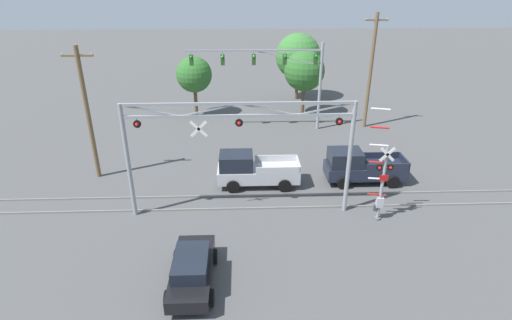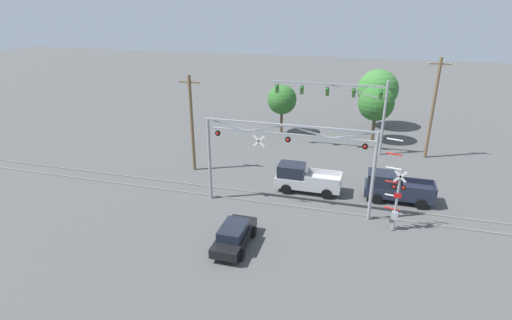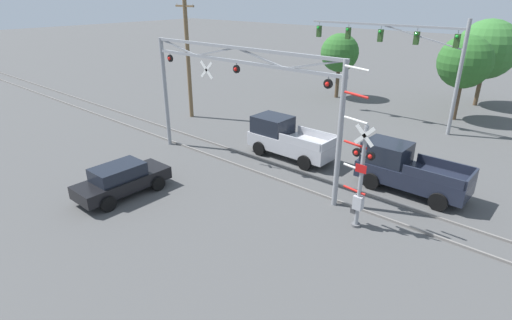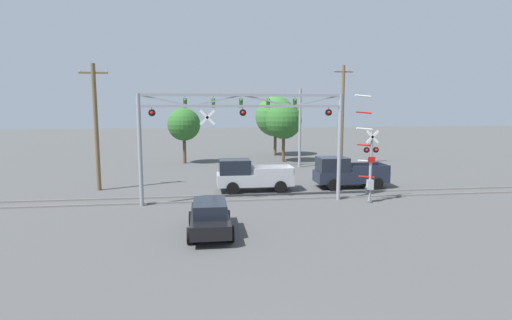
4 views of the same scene
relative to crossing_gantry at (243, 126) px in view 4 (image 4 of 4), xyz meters
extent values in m
cube|color=gray|center=(0.02, 0.28, -4.36)|extent=(80.00, 0.08, 0.10)
cube|color=gray|center=(0.02, 1.72, -4.36)|extent=(80.00, 0.08, 0.10)
cylinder|color=gray|center=(-5.70, 0.00, -1.29)|extent=(0.23, 0.23, 6.23)
cylinder|color=gray|center=(5.73, 0.00, -1.29)|extent=(0.23, 0.23, 6.23)
cube|color=gray|center=(0.02, 0.00, 1.13)|extent=(11.65, 0.14, 0.14)
cube|color=gray|center=(0.02, 0.00, 1.75)|extent=(11.65, 0.14, 0.14)
cube|color=gray|center=(-4.27, 0.00, 1.44)|extent=(2.87, 0.08, 0.70)
cube|color=gray|center=(-1.41, 0.00, 1.44)|extent=(2.87, 0.08, 0.70)
cube|color=gray|center=(1.44, 0.00, 1.44)|extent=(2.87, 0.08, 0.70)
cube|color=gray|center=(4.30, 0.00, 1.44)|extent=(2.87, 0.08, 0.70)
cylinder|color=black|center=(-4.99, 0.00, 0.77)|extent=(0.38, 0.10, 0.38)
sphere|color=red|center=(-4.99, -0.07, 0.77)|extent=(0.18, 0.18, 0.18)
cylinder|color=gray|center=(-4.99, 0.00, 1.01)|extent=(0.04, 0.04, 0.10)
cylinder|color=black|center=(0.02, 0.00, 0.77)|extent=(0.38, 0.10, 0.38)
sphere|color=red|center=(0.02, -0.07, 0.77)|extent=(0.18, 0.18, 0.18)
cylinder|color=gray|center=(0.02, 0.00, 1.01)|extent=(0.04, 0.04, 0.10)
cylinder|color=black|center=(5.02, 0.00, 0.77)|extent=(0.38, 0.10, 0.38)
sphere|color=red|center=(5.02, -0.07, 0.77)|extent=(0.18, 0.18, 0.18)
cylinder|color=gray|center=(5.02, 0.00, 1.01)|extent=(0.04, 0.04, 0.10)
cube|color=white|center=(-1.98, -0.10, 0.51)|extent=(0.88, 0.03, 0.88)
cube|color=white|center=(-1.98, -0.10, 0.51)|extent=(0.88, 0.03, 0.88)
cylinder|color=black|center=(-1.98, -0.12, 0.51)|extent=(0.04, 0.04, 0.02)
cylinder|color=gray|center=(7.28, -0.95, -2.33)|extent=(0.16, 0.16, 4.16)
cylinder|color=#59595B|center=(7.28, -0.95, -4.36)|extent=(0.35, 0.35, 0.10)
cube|color=white|center=(7.28, -1.06, -0.60)|extent=(0.78, 0.03, 0.78)
cube|color=white|center=(7.28, -1.06, -0.60)|extent=(0.78, 0.03, 0.78)
cylinder|color=black|center=(7.28, -1.09, -0.60)|extent=(0.04, 0.04, 0.02)
cylinder|color=black|center=(7.00, -0.95, -1.35)|extent=(0.32, 0.09, 0.32)
sphere|color=red|center=(7.00, -1.01, -1.35)|extent=(0.16, 0.16, 0.16)
cylinder|color=black|center=(7.56, -0.95, -1.35)|extent=(0.32, 0.09, 0.32)
sphere|color=red|center=(7.56, -1.01, -1.35)|extent=(0.16, 0.16, 0.16)
cube|color=gray|center=(7.28, -0.95, -1.35)|extent=(0.64, 0.06, 0.06)
cube|color=red|center=(7.28, -1.05, -1.90)|extent=(0.44, 0.02, 0.32)
cube|color=#B2B2B7|center=(7.28, -0.95, -3.36)|extent=(0.36, 0.28, 0.56)
cylinder|color=red|center=(7.06, -0.95, -2.90)|extent=(0.93, 0.09, 0.17)
cylinder|color=white|center=(6.98, -0.95, -1.98)|extent=(0.93, 0.09, 0.17)
cylinder|color=red|center=(6.91, -0.95, -1.06)|extent=(0.93, 0.09, 0.17)
cylinder|color=white|center=(6.83, -0.95, -0.14)|extent=(0.93, 0.09, 0.17)
cylinder|color=red|center=(6.75, -0.95, 0.78)|extent=(0.93, 0.09, 0.17)
cylinder|color=white|center=(6.67, -0.95, 1.70)|extent=(0.93, 0.09, 0.17)
cube|color=#3F3F42|center=(7.13, -0.95, -3.71)|extent=(0.24, 0.12, 0.36)
cylinder|color=gray|center=(6.53, 12.93, -0.85)|extent=(0.24, 0.24, 7.12)
cube|color=gray|center=(1.16, 12.93, 2.11)|extent=(10.73, 0.14, 0.14)
cube|color=gray|center=(3.85, 12.93, 1.51)|extent=(5.38, 0.08, 1.28)
cylinder|color=gray|center=(-3.70, 12.93, 1.96)|extent=(0.04, 0.04, 0.30)
cube|color=#28471E|center=(-3.70, 12.93, 1.41)|extent=(0.30, 0.26, 0.81)
sphere|color=green|center=(-3.70, 12.76, 1.68)|extent=(0.18, 0.18, 0.18)
cylinder|color=gray|center=(-1.27, 12.93, 1.96)|extent=(0.04, 0.04, 0.30)
cube|color=#28471E|center=(-1.27, 12.93, 1.41)|extent=(0.30, 0.26, 0.81)
sphere|color=green|center=(-1.27, 12.76, 1.68)|extent=(0.18, 0.18, 0.18)
cylinder|color=gray|center=(1.16, 12.93, 1.96)|extent=(0.04, 0.04, 0.30)
cube|color=#28471E|center=(1.16, 12.93, 1.41)|extent=(0.30, 0.26, 0.81)
sphere|color=green|center=(1.16, 12.76, 1.68)|extent=(0.18, 0.18, 0.18)
cylinder|color=gray|center=(3.60, 12.93, 1.96)|extent=(0.04, 0.04, 0.30)
cube|color=#28471E|center=(3.60, 12.93, 1.41)|extent=(0.30, 0.26, 0.81)
sphere|color=green|center=(3.60, 12.76, 1.68)|extent=(0.18, 0.18, 0.18)
cylinder|color=gray|center=(6.03, 12.93, 1.96)|extent=(0.04, 0.04, 0.30)
cube|color=#28471E|center=(6.03, 12.93, 1.41)|extent=(0.30, 0.26, 0.81)
sphere|color=green|center=(6.03, 12.76, 1.68)|extent=(0.18, 0.18, 0.18)
cube|color=#B7B7BC|center=(1.11, 3.13, -3.62)|extent=(4.97, 1.82, 0.78)
cube|color=black|center=(-0.23, 3.13, -2.76)|extent=(2.00, 1.67, 0.94)
cube|color=#B7B7BC|center=(2.21, 2.26, -3.02)|extent=(2.57, 0.08, 0.42)
cube|color=#B7B7BC|center=(2.21, 4.00, -3.02)|extent=(2.57, 0.08, 0.42)
cube|color=#B7B7BC|center=(3.54, 3.13, -3.02)|extent=(0.10, 1.74, 0.42)
cylinder|color=black|center=(-0.43, 2.21, -4.01)|extent=(0.79, 0.24, 0.79)
cylinder|color=black|center=(-0.43, 4.05, -4.01)|extent=(0.79, 0.24, 0.79)
cylinder|color=black|center=(2.65, 2.21, -4.01)|extent=(0.79, 0.24, 0.79)
cylinder|color=black|center=(2.65, 4.05, -4.01)|extent=(0.79, 0.24, 0.79)
cube|color=#1E2333|center=(7.77, 3.35, -3.62)|extent=(4.90, 1.82, 0.78)
cube|color=black|center=(6.45, 3.35, -2.76)|extent=(1.97, 1.67, 0.94)
cube|color=#1E2333|center=(8.86, 2.48, -3.02)|extent=(2.53, 0.08, 0.42)
cube|color=#1E2333|center=(8.86, 4.22, -3.02)|extent=(2.53, 0.08, 0.42)
cube|color=#1E2333|center=(10.17, 3.35, -3.02)|extent=(0.10, 1.74, 0.42)
cylinder|color=black|center=(6.25, 2.43, -4.01)|extent=(0.79, 0.24, 0.79)
cylinder|color=black|center=(6.25, 4.27, -4.01)|extent=(0.79, 0.24, 0.79)
cylinder|color=black|center=(9.29, 2.43, -4.01)|extent=(0.79, 0.24, 0.79)
cylinder|color=black|center=(9.29, 4.27, -4.01)|extent=(0.79, 0.24, 0.79)
cube|color=black|center=(-2.01, -5.46, -3.79)|extent=(1.64, 4.22, 0.57)
cube|color=black|center=(-2.01, -5.62, -3.22)|extent=(1.40, 2.20, 0.57)
cylinder|color=black|center=(-2.85, -4.19, -4.07)|extent=(0.24, 0.67, 0.67)
cylinder|color=black|center=(-1.18, -4.19, -4.07)|extent=(0.24, 0.67, 0.67)
cylinder|color=black|center=(-2.85, -6.72, -4.07)|extent=(0.24, 0.67, 0.67)
cylinder|color=black|center=(-1.18, -6.72, -4.07)|extent=(0.24, 0.67, 0.67)
cylinder|color=brown|center=(-9.14, 4.70, -0.27)|extent=(0.28, 0.28, 8.27)
cube|color=brown|center=(-9.14, 4.70, 3.26)|extent=(1.80, 0.12, 0.12)
cylinder|color=silver|center=(-9.96, 4.70, 3.36)|extent=(0.08, 0.08, 0.12)
cylinder|color=silver|center=(-8.32, 4.70, 3.36)|extent=(0.08, 0.08, 0.12)
cylinder|color=brown|center=(10.67, 13.35, 0.24)|extent=(0.28, 0.28, 9.29)
cube|color=brown|center=(10.67, 13.35, 4.28)|extent=(1.80, 0.12, 0.12)
cylinder|color=silver|center=(9.85, 13.35, 4.38)|extent=(0.08, 0.08, 0.12)
cylinder|color=silver|center=(11.49, 13.35, 4.38)|extent=(0.08, 0.08, 0.12)
cylinder|color=brown|center=(5.79, 16.68, -2.99)|extent=(0.32, 0.32, 2.84)
sphere|color=#2D6628|center=(5.79, 16.68, -0.30)|extent=(3.62, 3.62, 3.62)
cylinder|color=brown|center=(5.91, 21.95, -2.98)|extent=(0.32, 0.32, 2.85)
sphere|color=#387533|center=(5.91, 21.95, 0.03)|extent=(4.54, 4.54, 4.54)
cylinder|color=brown|center=(-4.03, 16.87, -3.06)|extent=(0.32, 0.32, 2.70)
sphere|color=#2D6628|center=(-4.03, 16.87, -0.60)|extent=(3.18, 3.18, 3.18)
camera|label=1|loc=(0.15, -18.68, 7.38)|focal=28.00mm
camera|label=2|loc=(4.80, -24.86, 9.44)|focal=28.00mm
camera|label=3|loc=(13.15, -13.78, 4.15)|focal=28.00mm
camera|label=4|loc=(-2.27, -22.52, 1.11)|focal=28.00mm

